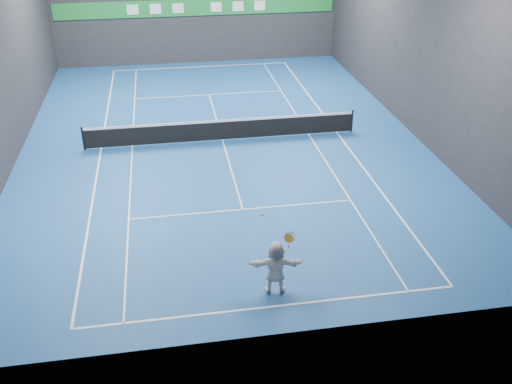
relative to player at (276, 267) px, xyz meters
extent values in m
plane|color=#194C8D|center=(-0.25, 11.21, -0.85)|extent=(26.00, 26.00, 0.00)
cube|color=#28272A|center=(-0.25, -1.79, 3.65)|extent=(18.00, 0.10, 9.00)
cube|color=#28272A|center=(8.75, 11.21, 3.65)|extent=(0.10, 26.00, 9.00)
cube|color=white|center=(-0.25, -0.68, -0.85)|extent=(10.98, 0.08, 0.01)
cube|color=white|center=(-0.25, 23.10, -0.85)|extent=(10.98, 0.08, 0.01)
cube|color=white|center=(-5.74, 11.21, -0.85)|extent=(0.08, 23.78, 0.01)
cube|color=white|center=(5.24, 11.21, -0.85)|extent=(0.08, 23.78, 0.01)
cube|color=white|center=(-4.36, 11.21, -0.85)|extent=(0.06, 23.78, 0.01)
cube|color=white|center=(3.86, 11.21, -0.85)|extent=(0.06, 23.78, 0.01)
cube|color=white|center=(-0.25, 4.81, -0.85)|extent=(8.23, 0.06, 0.01)
cube|color=white|center=(-0.25, 17.61, -0.85)|extent=(8.23, 0.06, 0.01)
cube|color=white|center=(-0.25, 11.21, -0.85)|extent=(0.06, 12.80, 0.01)
imported|color=silver|center=(0.00, 0.00, 0.00)|extent=(1.64, 0.72, 1.71)
sphere|color=#CAF128|center=(-0.38, 0.11, 1.74)|extent=(0.07, 0.07, 0.07)
cylinder|color=black|center=(-6.45, 11.21, -0.32)|extent=(0.10, 0.10, 1.07)
cylinder|color=black|center=(5.95, 11.21, -0.32)|extent=(0.10, 0.10, 1.07)
cube|color=black|center=(-0.25, 11.21, -0.38)|extent=(12.40, 0.03, 0.86)
cube|color=white|center=(-0.25, 11.21, 0.10)|extent=(12.40, 0.04, 0.10)
cube|color=#1D8632|center=(-0.25, 24.15, 2.65)|extent=(17.64, 0.06, 1.00)
cube|color=white|center=(-4.25, 24.09, 2.65)|extent=(0.70, 0.04, 0.60)
cube|color=white|center=(-2.85, 24.09, 2.65)|extent=(0.70, 0.04, 0.60)
cube|color=silver|center=(-1.45, 24.09, 2.65)|extent=(0.70, 0.04, 0.60)
cube|color=white|center=(0.95, 24.09, 2.65)|extent=(0.70, 0.04, 0.60)
cube|color=white|center=(2.35, 24.09, 2.65)|extent=(0.70, 0.04, 0.60)
cube|color=white|center=(3.75, 24.09, 2.65)|extent=(0.70, 0.04, 0.60)
torus|color=red|center=(0.41, 0.05, 0.98)|extent=(0.41, 0.34, 0.26)
cylinder|color=#D1E952|center=(0.38, 0.05, 0.93)|extent=(0.38, 0.26, 0.28)
cylinder|color=red|center=(0.38, 0.05, 0.65)|extent=(0.05, 0.09, 0.18)
cylinder|color=yellow|center=(0.24, 0.03, 0.47)|extent=(0.07, 0.14, 0.26)
camera|label=1|loc=(-2.77, -12.99, 9.80)|focal=40.00mm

